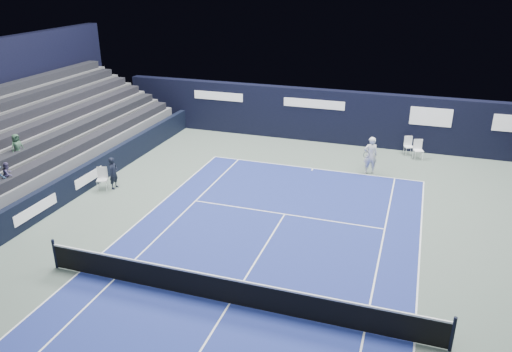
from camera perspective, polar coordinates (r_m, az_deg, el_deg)
The scene contains 12 objects.
ground at distance 17.43m, azimuth -0.61°, elevation -10.65°, with size 48.00×48.00×0.00m, color #505F54.
court_surface at distance 15.90m, azimuth -3.04°, elevation -14.38°, with size 10.97×23.77×0.01m, color navy.
folding_chair_back_a at distance 28.87m, azimuth 17.02°, elevation 3.70°, with size 0.59×0.61×1.03m.
folding_chair_back_b at distance 28.35m, azimuth 18.04°, elevation 3.07°, with size 0.59×0.58×1.07m.
line_judge_chair at distance 24.27m, azimuth -17.17°, elevation -0.09°, with size 0.61×0.60×1.06m.
line_judge at distance 24.14m, azimuth -15.97°, elevation 0.34°, with size 0.56×0.37×1.53m, color black.
court_markings at distance 15.90m, azimuth -3.04°, elevation -14.36°, with size 11.03×23.83×0.00m.
tennis_net at distance 15.60m, azimuth -3.08°, elevation -12.89°, with size 12.90×0.10×1.10m.
back_sponsor_wall at distance 29.76m, azimuth 8.60°, elevation 6.76°, with size 26.00×0.63×3.10m.
side_barrier_left at distance 24.48m, azimuth -18.91°, elevation -0.14°, with size 0.33×22.00×1.20m.
spectator_stand at distance 27.12m, azimuth -24.45°, elevation 4.27°, with size 6.00×18.00×6.40m.
tennis_player at distance 25.52m, azimuth 12.95°, elevation 2.33°, with size 0.82×0.96×1.92m.
Camera 1 is at (4.79, -11.76, 9.57)m, focal length 35.00 mm.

